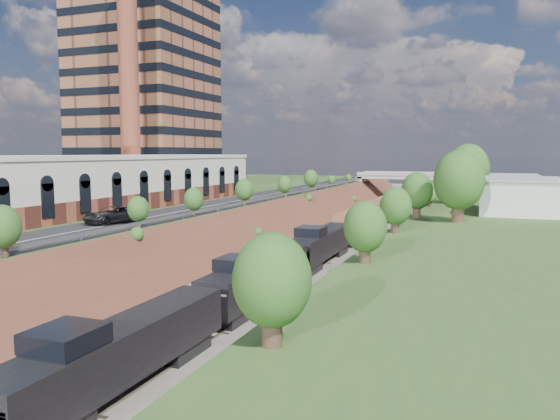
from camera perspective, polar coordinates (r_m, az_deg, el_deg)
The scene contains 18 objects.
ground at distance 31.04m, azimuth -22.76°, elevation -17.88°, with size 400.00×400.00×0.00m, color #6B665B.
platform_left at distance 96.69m, azimuth -12.31°, elevation 0.03°, with size 44.00×180.00×5.00m, color #315A25.
embankment_left at distance 86.91m, azimuth -0.06°, elevation -2.15°, with size 7.07×180.00×7.07m, color brown.
embankment_right at distance 81.68m, azimuth 14.51°, elevation -2.87°, with size 7.07×180.00×7.07m, color brown.
rail_left_track at distance 84.26m, azimuth 5.28°, elevation -2.37°, with size 1.58×180.00×0.18m, color gray.
rail_right_track at distance 83.02m, azimuth 8.74°, elevation -2.54°, with size 1.58×180.00×0.18m, color gray.
road at distance 88.06m, azimuth -2.79°, elevation 1.26°, with size 8.00×180.00×0.10m, color black.
guardrail at distance 86.26m, azimuth -0.36°, elevation 1.50°, with size 0.10×171.00×0.70m.
commercial_building at distance 75.59m, azimuth -18.43°, elevation 2.80°, with size 14.30×62.30×7.00m.
highrise_tower at distance 114.16m, azimuth -14.02°, elevation 16.20°, with size 22.00×22.00×53.90m.
smokestack at distance 95.47m, azimuth -15.53°, elevation 13.42°, with size 3.20×3.20×40.00m, color brown.
overpass at distance 143.83m, azimuth 13.07°, elevation 2.89°, with size 24.50×8.30×7.40m.
white_building_near at distance 72.51m, azimuth 23.77°, elevation 1.28°, with size 9.00×12.00×4.00m, color silver.
white_building_far at distance 94.44m, azimuth 22.86°, elevation 2.18°, with size 8.00×10.00×3.60m, color silver.
tree_right_large at distance 60.38m, azimuth 18.20°, elevation 2.91°, with size 5.25×5.25×7.61m.
tree_left_crest at distance 51.59m, azimuth -17.18°, elevation -0.15°, with size 2.45×2.45×3.55m.
freight_train at distance 98.74m, azimuth 10.81°, elevation 0.17°, with size 2.81×158.92×4.55m.
suv at distance 58.79m, azimuth -17.08°, elevation -0.48°, with size 2.86×6.21×1.73m, color black.
Camera 1 is at (20.05, -20.23, 12.32)m, focal length 35.00 mm.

